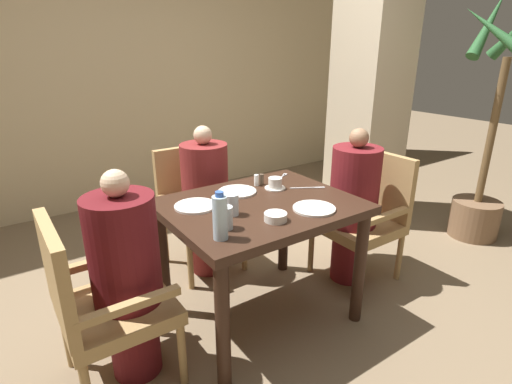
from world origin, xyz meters
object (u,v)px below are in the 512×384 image
chair_left_side (98,300)px  plate_main_right (195,206)px  glass_tall_near (225,218)px  diner_in_far_chair (206,200)px  glass_tall_mid (232,205)px  plate_main_left (314,208)px  bowl_small (276,217)px  teacup_with_saucer (275,184)px  water_bottle (220,217)px  chair_right_side (366,212)px  plate_dessert_center (237,191)px  diner_in_left_chair (127,276)px  potted_palm (486,161)px  diner_in_right_chair (353,206)px  chair_far_side (197,204)px

chair_left_side → plate_main_right: size_ratio=3.87×
chair_left_side → glass_tall_near: chair_left_side is taller
diner_in_far_chair → glass_tall_near: (-0.33, -0.84, 0.25)m
diner_in_far_chair → plate_main_right: diner_in_far_chair is taller
plate_main_right → glass_tall_mid: (0.11, -0.20, 0.05)m
glass_tall_near → plate_main_left: bearing=-7.2°
bowl_small → glass_tall_mid: bearing=126.6°
plate_main_right → teacup_with_saucer: 0.53m
water_bottle → glass_tall_mid: (0.18, 0.20, -0.05)m
chair_right_side → plate_dessert_center: 0.98m
chair_right_side → diner_in_left_chair: bearing=180.0°
potted_palm → bowl_small: (-2.23, -0.10, 0.09)m
bowl_small → glass_tall_mid: 0.24m
plate_dessert_center → glass_tall_near: size_ratio=2.04×
diner_in_left_chair → diner_in_far_chair: bearing=40.9°
diner_in_far_chair → plate_dessert_center: diner_in_far_chair is taller
water_bottle → glass_tall_mid: water_bottle is taller
chair_right_side → glass_tall_mid: chair_right_side is taller
diner_in_left_chair → glass_tall_mid: size_ratio=9.62×
teacup_with_saucer → water_bottle: bearing=-146.9°
teacup_with_saucer → diner_in_left_chair: bearing=-172.0°
diner_in_right_chair → teacup_with_saucer: bearing=166.2°
chair_far_side → plate_main_right: bearing=-116.3°
bowl_small → glass_tall_mid: glass_tall_mid is taller
diner_in_right_chair → plate_main_right: (-1.08, 0.15, 0.20)m
plate_dessert_center → bowl_small: 0.46m
water_bottle → bowl_small: bearing=2.9°
diner_in_far_chair → bowl_small: size_ratio=9.31×
plate_main_left → plate_main_right: 0.63m
chair_far_side → plate_dessert_center: (-0.02, -0.59, 0.28)m
chair_right_side → teacup_with_saucer: size_ratio=6.94×
chair_far_side → teacup_with_saucer: bearing=-72.7°
plate_main_right → teacup_with_saucer: bearing=-1.1°
diner_in_left_chair → plate_dessert_center: size_ratio=4.72×
potted_palm → water_bottle: size_ratio=8.93×
teacup_with_saucer → bowl_small: size_ratio=1.10×
glass_tall_near → diner_in_far_chair: bearing=68.7°
potted_palm → plate_main_right: bearing=173.3°
potted_palm → chair_right_side: bearing=173.5°
diner_in_far_chair → chair_right_side: 1.12m
chair_far_side → water_bottle: (-0.40, -1.06, 0.38)m
diner_in_right_chair → water_bottle: size_ratio=4.79×
chair_left_side → water_bottle: bearing=-27.0°
plate_main_left → diner_in_left_chair: bearing=165.6°
plate_main_right → teacup_with_saucer: size_ratio=1.79×
diner_in_left_chair → plate_main_left: (0.94, -0.24, 0.20)m
potted_palm → teacup_with_saucer: size_ratio=15.92×
glass_tall_near → plate_main_right: bearing=89.4°
glass_tall_mid → plate_main_right: bearing=118.0°
diner_in_right_chair → water_bottle: 1.22m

